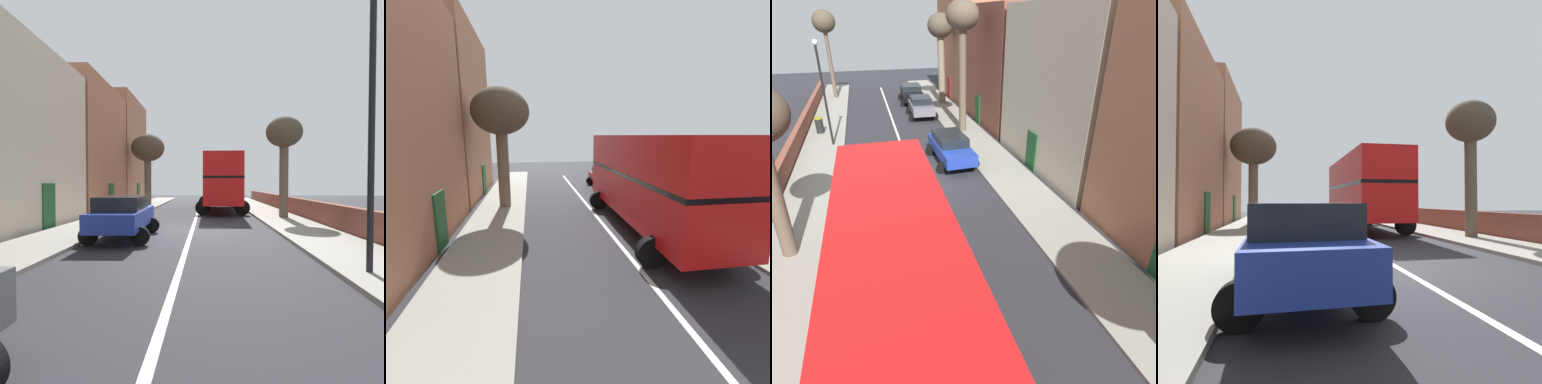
# 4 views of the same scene
# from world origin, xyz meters

# --- Properties ---
(ground_plane) EXTENTS (84.00, 84.00, 0.00)m
(ground_plane) POSITION_xyz_m (0.00, 0.00, 0.00)
(ground_plane) COLOR #28282D
(road_centre_line) EXTENTS (0.16, 54.00, 0.01)m
(road_centre_line) POSITION_xyz_m (0.00, 0.00, 0.00)
(road_centre_line) COLOR silver
(road_centre_line) RESTS_ON ground
(sidewalk_left) EXTENTS (2.60, 60.00, 0.12)m
(sidewalk_left) POSITION_xyz_m (-4.90, 0.00, 0.06)
(sidewalk_left) COLOR gray
(sidewalk_left) RESTS_ON ground
(sidewalk_right) EXTENTS (2.60, 60.00, 0.12)m
(sidewalk_right) POSITION_xyz_m (4.90, 0.00, 0.06)
(sidewalk_right) COLOR gray
(sidewalk_right) RESTS_ON ground
(terraced_houses_left) EXTENTS (4.07, 47.62, 10.69)m
(terraced_houses_left) POSITION_xyz_m (-8.50, 0.64, 4.68)
(terraced_houses_left) COLOR #9E6647
(terraced_houses_left) RESTS_ON ground
(boundary_wall_right) EXTENTS (0.36, 54.00, 1.15)m
(boundary_wall_right) POSITION_xyz_m (6.45, 0.00, 0.58)
(boundary_wall_right) COLOR brown
(boundary_wall_right) RESTS_ON ground
(double_decker_bus) EXTENTS (3.62, 10.29, 4.06)m
(double_decker_bus) POSITION_xyz_m (1.70, 10.40, 2.35)
(double_decker_bus) COLOR red
(double_decker_bus) RESTS_ON ground
(parked_car_blue_left_0) EXTENTS (2.50, 4.60, 1.62)m
(parked_car_blue_left_0) POSITION_xyz_m (-2.50, -2.24, 0.93)
(parked_car_blue_left_0) COLOR #1E389E
(parked_car_blue_left_0) RESTS_ON ground
(parked_car_black_left_1) EXTENTS (2.60, 4.55, 1.67)m
(parked_car_black_left_1) POSITION_xyz_m (-2.50, -18.19, 0.96)
(parked_car_black_left_1) COLOR black
(parked_car_black_left_1) RESTS_ON ground
(parked_car_grey_left_2) EXTENTS (2.50, 3.95, 1.64)m
(parked_car_grey_left_2) POSITION_xyz_m (-2.50, -12.61, 0.93)
(parked_car_grey_left_2) COLOR slate
(parked_car_grey_left_2) RESTS_ON ground
(street_tree_left_0) EXTENTS (2.16, 2.16, 8.48)m
(street_tree_left_0) POSITION_xyz_m (-4.71, -7.63, 6.94)
(street_tree_left_0) COLOR brown
(street_tree_left_0) RESTS_ON sidewalk_left
(street_tree_right_3) EXTENTS (2.09, 2.09, 8.03)m
(street_tree_right_3) POSITION_xyz_m (4.79, -22.05, 6.78)
(street_tree_right_3) COLOR brown
(street_tree_right_3) RESTS_ON sidewalk_right
(street_tree_left_4) EXTENTS (2.27, 2.27, 7.76)m
(street_tree_left_4) POSITION_xyz_m (-5.23, -16.78, 6.16)
(street_tree_left_4) COLOR #7A6B56
(street_tree_left_4) RESTS_ON sidewalk_left
(lamppost_right) EXTENTS (0.32, 0.32, 6.31)m
(lamppost_right) POSITION_xyz_m (4.30, -6.94, 3.81)
(lamppost_right) COLOR black
(lamppost_right) RESTS_ON sidewalk_right
(litter_bin_right) EXTENTS (0.55, 0.55, 1.12)m
(litter_bin_right) POSITION_xyz_m (5.30, -9.78, 0.68)
(litter_bin_right) COLOR black
(litter_bin_right) RESTS_ON sidewalk_right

